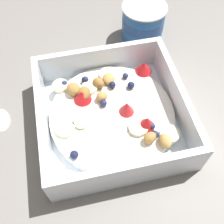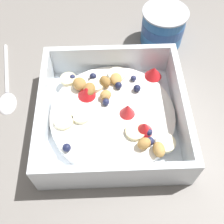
% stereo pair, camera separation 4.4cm
% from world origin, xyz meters
% --- Properties ---
extents(ground_plane, '(2.40, 2.40, 0.00)m').
position_xyz_m(ground_plane, '(0.00, 0.00, 0.00)').
color(ground_plane, gray).
extents(fruit_bowl, '(0.23, 0.23, 0.07)m').
position_xyz_m(fruit_bowl, '(0.01, 0.02, 0.02)').
color(fruit_bowl, white).
rests_on(fruit_bowl, ground).
extents(yogurt_cup, '(0.09, 0.09, 0.07)m').
position_xyz_m(yogurt_cup, '(0.12, 0.21, 0.04)').
color(yogurt_cup, '#3370B7').
rests_on(yogurt_cup, ground).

